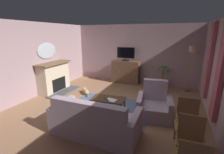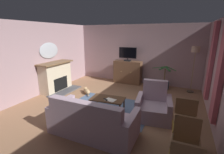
{
  "view_description": "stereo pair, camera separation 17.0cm",
  "coord_description": "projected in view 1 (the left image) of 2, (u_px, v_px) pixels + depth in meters",
  "views": [
    {
      "loc": [
        1.93,
        -4.21,
        2.3
      ],
      "look_at": [
        0.06,
        0.34,
        0.97
      ],
      "focal_mm": 25.87,
      "sensor_mm": 36.0,
      "label": 1
    },
    {
      "loc": [
        2.08,
        -4.15,
        2.3
      ],
      "look_at": [
        0.06,
        0.34,
        0.97
      ],
      "focal_mm": 25.87,
      "sensor_mm": 36.0,
      "label": 2
    }
  ],
  "objects": [
    {
      "name": "wall_mirror_oval",
      "position": [
        47.0,
        51.0,
        6.34
      ],
      "size": [
        0.06,
        0.96,
        0.63
      ],
      "primitive_type": "ellipsoid",
      "color": "#B2B7BF"
    },
    {
      "name": "cat",
      "position": [
        86.0,
        91.0,
        6.33
      ],
      "size": [
        0.55,
        0.56,
        0.22
      ],
      "color": "tan",
      "rests_on": "ground_plane"
    },
    {
      "name": "sofa_floral",
      "position": [
        95.0,
        122.0,
        3.72
      ],
      "size": [
        2.02,
        0.93,
        0.94
      ],
      "color": "#AD93A3",
      "rests_on": "ground_plane"
    },
    {
      "name": "rug_central",
      "position": [
        109.0,
        108.0,
        5.17
      ],
      "size": [
        2.58,
        1.81,
        0.01
      ],
      "primitive_type": "cube",
      "color": "slate",
      "rests_on": "ground_plane"
    },
    {
      "name": "side_chair_tucked_against_wall",
      "position": [
        189.0,
        147.0,
        2.61
      ],
      "size": [
        0.45,
        0.48,
        1.02
      ],
      "color": "olive",
      "rests_on": "ground_plane"
    },
    {
      "name": "folded_newspaper",
      "position": [
        111.0,
        100.0,
        4.62
      ],
      "size": [
        0.33,
        0.27,
        0.01
      ],
      "primitive_type": "cube",
      "rotation": [
        0.0,
        0.0,
        -0.16
      ],
      "color": "silver",
      "rests_on": "coffee_table"
    },
    {
      "name": "wall_right_with_window",
      "position": [
        224.0,
        77.0,
        3.64
      ],
      "size": [
        0.1,
        7.09,
        2.71
      ],
      "primitive_type": "cube",
      "color": "#A6858B",
      "rests_on": "ground_plane"
    },
    {
      "name": "coffee_table",
      "position": [
        108.0,
        100.0,
        4.74
      ],
      "size": [
        1.03,
        0.63,
        0.46
      ],
      "color": "#422B19",
      "rests_on": "ground_plane"
    },
    {
      "name": "fireplace",
      "position": [
        54.0,
        78.0,
        6.53
      ],
      "size": [
        0.95,
        1.55,
        1.2
      ],
      "color": "#4C4C51",
      "rests_on": "ground_plane"
    },
    {
      "name": "side_chair_mid_row",
      "position": [
        187.0,
        123.0,
        3.32
      ],
      "size": [
        0.49,
        0.5,
        1.02
      ],
      "color": "olive",
      "rests_on": "ground_plane"
    },
    {
      "name": "ground_plane",
      "position": [
        106.0,
        110.0,
        5.08
      ],
      "size": [
        6.38,
        7.09,
        0.04
      ],
      "primitive_type": "cube",
      "color": "#936B4C"
    },
    {
      "name": "curtain_panel_far",
      "position": [
        209.0,
        61.0,
        4.89
      ],
      "size": [
        0.1,
        0.44,
        2.28
      ],
      "primitive_type": "cube",
      "color": "#A34C56"
    },
    {
      "name": "floor_lamp",
      "position": [
        192.0,
        55.0,
        6.28
      ],
      "size": [
        0.3,
        0.3,
        1.84
      ],
      "color": "#4C4233",
      "rests_on": "ground_plane"
    },
    {
      "name": "tv_cabinet",
      "position": [
        126.0,
        72.0,
        7.68
      ],
      "size": [
        1.29,
        0.48,
        1.07
      ],
      "color": "#402A1C",
      "rests_on": "ground_plane"
    },
    {
      "name": "armchair_near_window",
      "position": [
        154.0,
        106.0,
        4.56
      ],
      "size": [
        1.04,
        1.02,
        1.01
      ],
      "color": "#AD93A3",
      "rests_on": "ground_plane"
    },
    {
      "name": "wall_left",
      "position": [
        31.0,
        61.0,
        5.79
      ],
      "size": [
        0.1,
        7.09,
        2.71
      ],
      "primitive_type": "cube",
      "color": "gray",
      "rests_on": "ground_plane"
    },
    {
      "name": "potted_plant_leafy_by_curtain",
      "position": [
        162.0,
        83.0,
        6.98
      ],
      "size": [
        0.98,
        0.65,
        1.0
      ],
      "color": "#3D4C5B",
      "rests_on": "ground_plane"
    },
    {
      "name": "television",
      "position": [
        126.0,
        54.0,
        7.4
      ],
      "size": [
        0.83,
        0.2,
        0.63
      ],
      "color": "black",
      "rests_on": "tv_cabinet"
    },
    {
      "name": "wall_back",
      "position": [
        134.0,
        54.0,
        7.66
      ],
      "size": [
        6.38,
        0.1,
        2.71
      ],
      "primitive_type": "cube",
      "color": "gray",
      "rests_on": "ground_plane"
    },
    {
      "name": "curtain_panel_near",
      "position": [
        220.0,
        72.0,
        3.55
      ],
      "size": [
        0.1,
        0.44,
        2.28
      ],
      "primitive_type": "cube",
      "color": "#A34C56"
    },
    {
      "name": "tv_remote",
      "position": [
        106.0,
        100.0,
        4.62
      ],
      "size": [
        0.17,
        0.13,
        0.02
      ],
      "primitive_type": "cube",
      "rotation": [
        0.0,
        0.0,
        2.58
      ],
      "color": "black",
      "rests_on": "coffee_table"
    }
  ]
}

